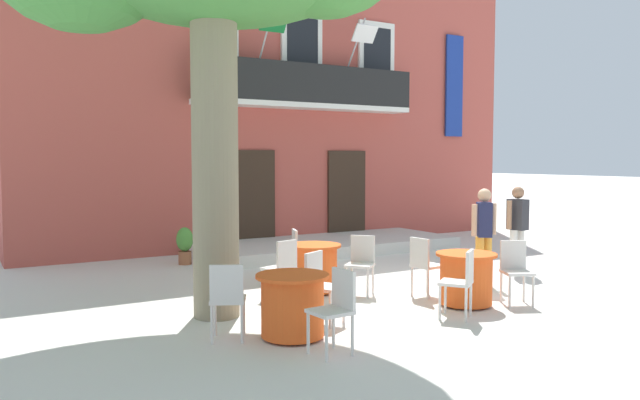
% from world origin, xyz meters
% --- Properties ---
extents(ground_plane, '(120.00, 120.00, 0.00)m').
position_xyz_m(ground_plane, '(0.00, 0.00, 0.00)').
color(ground_plane, silver).
extents(building_facade, '(13.00, 5.09, 7.50)m').
position_xyz_m(building_facade, '(0.77, 6.99, 3.75)').
color(building_facade, '#B24C42').
rests_on(building_facade, ground).
extents(entrance_step_platform, '(6.02, 2.35, 0.25)m').
position_xyz_m(entrance_step_platform, '(0.77, 3.83, 0.12)').
color(entrance_step_platform, silver).
rests_on(entrance_step_platform, ground).
extents(cafe_table_near_tree, '(0.86, 0.86, 0.76)m').
position_xyz_m(cafe_table_near_tree, '(-1.68, 0.22, 0.39)').
color(cafe_table_near_tree, '#EA561E').
rests_on(cafe_table_near_tree, ground).
extents(cafe_chair_near_tree_0, '(0.56, 0.56, 0.91)m').
position_xyz_m(cafe_chair_near_tree_0, '(-1.13, -0.30, 0.53)').
color(cafe_chair_near_tree_0, silver).
rests_on(cafe_chair_near_tree_0, ground).
extents(cafe_chair_near_tree_1, '(0.51, 0.51, 0.91)m').
position_xyz_m(cafe_chair_near_tree_1, '(-1.50, 0.95, 0.53)').
color(cafe_chair_near_tree_1, silver).
rests_on(cafe_chair_near_tree_1, ground).
extents(cafe_chair_near_tree_2, '(0.49, 0.49, 0.91)m').
position_xyz_m(cafe_chair_near_tree_2, '(-2.38, -0.06, 0.53)').
color(cafe_chair_near_tree_2, silver).
rests_on(cafe_chair_near_tree_2, ground).
extents(cafe_table_middle, '(0.86, 0.86, 0.76)m').
position_xyz_m(cafe_table_middle, '(-3.16, -1.82, 0.39)').
color(cafe_table_middle, '#EA561E').
rests_on(cafe_table_middle, ground).
extents(cafe_chair_middle_0, '(0.43, 0.43, 0.91)m').
position_xyz_m(cafe_chair_middle_0, '(-3.03, -2.57, 0.53)').
color(cafe_chair_middle_0, silver).
rests_on(cafe_chair_middle_0, ground).
extents(cafe_chair_middle_1, '(0.54, 0.54, 0.91)m').
position_xyz_m(cafe_chair_middle_1, '(-2.53, -1.41, 0.53)').
color(cafe_chair_middle_1, silver).
rests_on(cafe_chair_middle_1, ground).
extents(cafe_chair_middle_2, '(0.54, 0.54, 0.91)m').
position_xyz_m(cafe_chair_middle_2, '(-3.86, -1.55, 0.53)').
color(cafe_chair_middle_2, silver).
rests_on(cafe_chair_middle_2, ground).
extents(cafe_table_front, '(0.86, 0.86, 0.76)m').
position_xyz_m(cafe_table_front, '(-0.26, -1.68, 0.39)').
color(cafe_table_front, '#EA561E').
rests_on(cafe_table_front, ground).
extents(cafe_chair_front_0, '(0.54, 0.54, 0.91)m').
position_xyz_m(cafe_chair_front_0, '(0.44, -1.96, 0.53)').
color(cafe_chair_front_0, silver).
rests_on(cafe_chair_front_0, ground).
extents(cafe_chair_front_1, '(0.44, 0.44, 0.91)m').
position_xyz_m(cafe_chair_front_1, '(-0.40, -0.94, 0.53)').
color(cafe_chair_front_1, silver).
rests_on(cafe_chair_front_1, ground).
extents(cafe_chair_front_2, '(0.56, 0.56, 0.91)m').
position_xyz_m(cafe_chair_front_2, '(-0.82, -2.17, 0.53)').
color(cafe_chair_front_2, silver).
rests_on(cafe_chair_front_2, ground).
extents(ground_planter_left, '(0.33, 0.33, 0.74)m').
position_xyz_m(ground_planter_left, '(-2.59, 3.74, 0.41)').
color(ground_planter_left, '#995638').
rests_on(ground_planter_left, ground).
extents(pedestrian_near_entrance, '(0.53, 0.36, 1.59)m').
position_xyz_m(pedestrian_near_entrance, '(2.35, -0.30, 0.90)').
color(pedestrian_near_entrance, silver).
rests_on(pedestrian_near_entrance, ground).
extents(pedestrian_mid_plaza, '(0.53, 0.40, 1.62)m').
position_xyz_m(pedestrian_mid_plaza, '(0.95, -0.84, 0.91)').
color(pedestrian_mid_plaza, gold).
rests_on(pedestrian_mid_plaza, ground).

